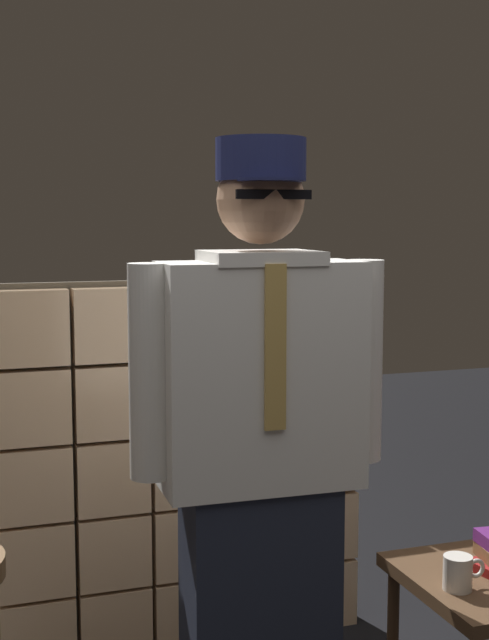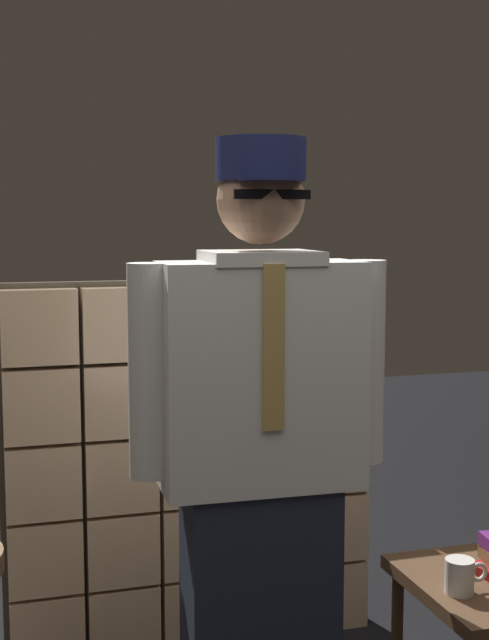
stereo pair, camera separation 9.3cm
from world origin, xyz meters
TOP-DOWN VIEW (x-y plane):
  - glass_block_wall at (0.00, 1.13)m, footprint 1.38×0.10m
  - standing_person at (-0.02, 0.30)m, footprint 0.71×0.30m
  - coffee_mug at (0.50, 0.11)m, footprint 0.13×0.08m

SIDE VIEW (x-z plane):
  - coffee_mug at x=0.50m, z-range 0.57..0.66m
  - glass_block_wall at x=0.00m, z-range -0.02..1.36m
  - standing_person at x=-0.02m, z-range 0.04..1.83m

